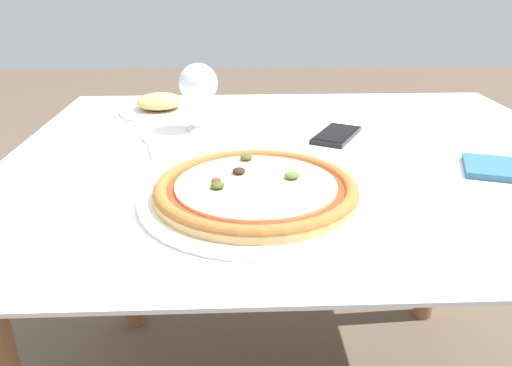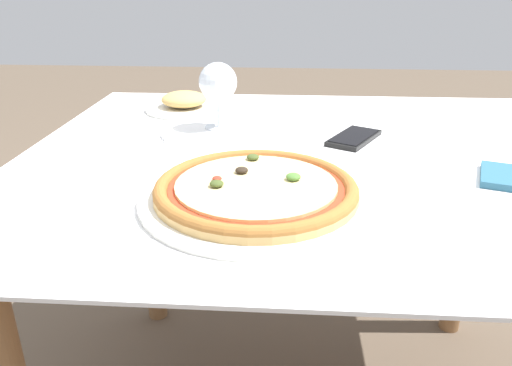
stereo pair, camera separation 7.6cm
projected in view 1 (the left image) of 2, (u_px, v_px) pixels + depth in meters
name	position (u px, v px, depth m)	size (l,w,h in m)	color
dining_table	(302.00, 192.00, 1.03)	(1.16, 0.99, 0.71)	brown
pizza_plate	(256.00, 191.00, 0.77)	(0.36, 0.36, 0.04)	white
fork	(152.00, 145.00, 1.02)	(0.06, 0.17, 0.00)	silver
wine_glass_far_left	(198.00, 84.00, 1.09)	(0.09, 0.09, 0.15)	silver
cell_phone	(336.00, 135.00, 1.07)	(0.13, 0.16, 0.01)	black
side_plate	(160.00, 105.00, 1.25)	(0.20, 0.20, 0.05)	white
napkin_folded	(509.00, 169.00, 0.88)	(0.18, 0.15, 0.01)	#2D607A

